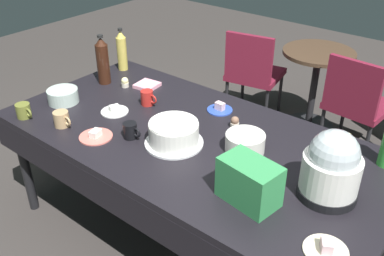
% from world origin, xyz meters
% --- Properties ---
extents(ground, '(9.00, 9.00, 0.00)m').
position_xyz_m(ground, '(0.00, 0.00, 0.00)').
color(ground, '#383330').
extents(potluck_table, '(2.20, 1.10, 0.75)m').
position_xyz_m(potluck_table, '(0.00, 0.00, 0.69)').
color(potluck_table, black).
rests_on(potluck_table, ground).
extents(frosted_layer_cake, '(0.32, 0.32, 0.13)m').
position_xyz_m(frosted_layer_cake, '(-0.02, -0.12, 0.81)').
color(frosted_layer_cake, silver).
rests_on(frosted_layer_cake, potluck_table).
extents(slow_cooker, '(0.27, 0.27, 0.33)m').
position_xyz_m(slow_cooker, '(0.79, -0.02, 0.90)').
color(slow_cooker, black).
rests_on(slow_cooker, potluck_table).
extents(glass_salad_bowl, '(0.19, 0.19, 0.09)m').
position_xyz_m(glass_salad_bowl, '(-0.88, -0.19, 0.79)').
color(glass_salad_bowl, '#B2C6BC').
rests_on(glass_salad_bowl, potluck_table).
extents(ceramic_snack_bowl, '(0.21, 0.21, 0.10)m').
position_xyz_m(ceramic_snack_bowl, '(0.30, 0.06, 0.80)').
color(ceramic_snack_bowl, silver).
rests_on(ceramic_snack_bowl, potluck_table).
extents(dessert_plate_cobalt, '(0.16, 0.16, 0.05)m').
position_xyz_m(dessert_plate_cobalt, '(-0.05, 0.33, 0.76)').
color(dessert_plate_cobalt, '#2D4CB2').
rests_on(dessert_plate_cobalt, potluck_table).
extents(dessert_plate_white, '(0.17, 0.17, 0.04)m').
position_xyz_m(dessert_plate_white, '(-0.54, -0.08, 0.76)').
color(dessert_plate_white, white).
rests_on(dessert_plate_white, potluck_table).
extents(dessert_plate_cream, '(0.17, 0.17, 0.05)m').
position_xyz_m(dessert_plate_cream, '(0.93, -0.34, 0.76)').
color(dessert_plate_cream, beige).
rests_on(dessert_plate_cream, potluck_table).
extents(dessert_plate_coral, '(0.18, 0.18, 0.04)m').
position_xyz_m(dessert_plate_coral, '(-0.40, -0.34, 0.76)').
color(dessert_plate_coral, '#E07266').
rests_on(dessert_plate_coral, potluck_table).
extents(cupcake_rose, '(0.05, 0.05, 0.07)m').
position_xyz_m(cupcake_rose, '(0.69, 0.45, 0.78)').
color(cupcake_rose, beige).
rests_on(cupcake_rose, potluck_table).
extents(cupcake_lemon, '(0.05, 0.05, 0.07)m').
position_xyz_m(cupcake_lemon, '(0.66, 0.22, 0.78)').
color(cupcake_lemon, beige).
rests_on(cupcake_lemon, potluck_table).
extents(cupcake_cocoa, '(0.05, 0.05, 0.07)m').
position_xyz_m(cupcake_cocoa, '(-0.75, 0.21, 0.78)').
color(cupcake_cocoa, beige).
rests_on(cupcake_cocoa, potluck_table).
extents(cupcake_vanilla, '(0.05, 0.05, 0.07)m').
position_xyz_m(cupcake_vanilla, '(0.13, 0.23, 0.78)').
color(cupcake_vanilla, beige).
rests_on(cupcake_vanilla, potluck_table).
extents(soda_bottle_ginger_ale, '(0.07, 0.07, 0.31)m').
position_xyz_m(soda_bottle_ginger_ale, '(-0.98, 0.41, 0.89)').
color(soda_bottle_ginger_ale, gold).
rests_on(soda_bottle_ginger_ale, potluck_table).
extents(soda_bottle_cola, '(0.08, 0.08, 0.34)m').
position_xyz_m(soda_bottle_cola, '(-0.91, 0.17, 0.91)').
color(soda_bottle_cola, '#33190F').
rests_on(soda_bottle_cola, potluck_table).
extents(coffee_mug_red, '(0.12, 0.08, 0.09)m').
position_xyz_m(coffee_mug_red, '(-0.45, 0.12, 0.80)').
color(coffee_mug_red, '#B2231E').
rests_on(coffee_mug_red, potluck_table).
extents(coffee_mug_olive, '(0.12, 0.08, 0.09)m').
position_xyz_m(coffee_mug_olive, '(-0.90, -0.46, 0.79)').
color(coffee_mug_olive, olive).
rests_on(coffee_mug_olive, potluck_table).
extents(coffee_mug_black, '(0.12, 0.08, 0.09)m').
position_xyz_m(coffee_mug_black, '(-0.25, -0.22, 0.79)').
color(coffee_mug_black, black).
rests_on(coffee_mug_black, potluck_table).
extents(coffee_mug_tan, '(0.13, 0.09, 0.09)m').
position_xyz_m(coffee_mug_tan, '(-0.64, -0.38, 0.79)').
color(coffee_mug_tan, tan).
rests_on(coffee_mug_tan, potluck_table).
extents(soda_carton, '(0.28, 0.20, 0.20)m').
position_xyz_m(soda_carton, '(0.53, -0.27, 0.85)').
color(soda_carton, '#338C4C').
rests_on(soda_carton, potluck_table).
extents(paper_napkin_stack, '(0.16, 0.16, 0.02)m').
position_xyz_m(paper_napkin_stack, '(-0.63, 0.30, 0.76)').
color(paper_napkin_stack, pink).
rests_on(paper_napkin_stack, potluck_table).
extents(maroon_chair_left, '(0.51, 0.51, 0.85)m').
position_xyz_m(maroon_chair_left, '(-0.54, 1.52, 0.49)').
color(maroon_chair_left, maroon).
rests_on(maroon_chair_left, ground).
extents(maroon_chair_right, '(0.48, 0.48, 0.85)m').
position_xyz_m(maroon_chair_right, '(0.39, 1.52, 0.49)').
color(maroon_chair_right, maroon).
rests_on(maroon_chair_right, ground).
extents(round_cafe_table, '(0.60, 0.60, 0.72)m').
position_xyz_m(round_cafe_table, '(-0.05, 1.74, 0.50)').
color(round_cafe_table, '#473323').
rests_on(round_cafe_table, ground).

